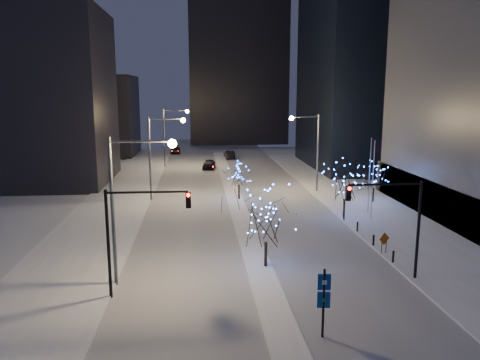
{
  "coord_description": "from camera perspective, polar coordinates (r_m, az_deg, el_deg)",
  "views": [
    {
      "loc": [
        -4.4,
        -28.36,
        12.86
      ],
      "look_at": [
        -0.6,
        12.9,
        5.0
      ],
      "focal_mm": 35.0,
      "sensor_mm": 36.0,
      "label": 1
    }
  ],
  "objects": [
    {
      "name": "holiday_tree_median_near",
      "position": [
        34.1,
        3.2,
        -4.68
      ],
      "size": [
        5.77,
        5.77,
        5.84
      ],
      "color": "black",
      "rests_on": "median"
    },
    {
      "name": "west_sidewalk",
      "position": [
        50.93,
        -15.99,
        -4.22
      ],
      "size": [
        8.0,
        90.0,
        0.15
      ],
      "primitive_type": "cube",
      "color": "white",
      "rests_on": "ground"
    },
    {
      "name": "holiday_tree_plaza_far",
      "position": [
        56.54,
        16.04,
        0.59
      ],
      "size": [
        4.18,
        4.18,
        5.04
      ],
      "color": "black",
      "rests_on": "east_sidewalk"
    },
    {
      "name": "median",
      "position": [
        59.9,
        -0.92,
        -1.58
      ],
      "size": [
        2.0,
        80.0,
        0.15
      ],
      "primitive_type": "cube",
      "color": "white",
      "rests_on": "ground"
    },
    {
      "name": "wayfinding_sign",
      "position": [
        25.53,
        10.17,
        -13.73
      ],
      "size": [
        0.68,
        0.17,
        3.83
      ],
      "rotation": [
        0.0,
        0.0,
        -0.13
      ],
      "color": "black",
      "rests_on": "ground"
    },
    {
      "name": "east_sidewalk",
      "position": [
        53.65,
        16.14,
        -3.48
      ],
      "size": [
        10.0,
        90.0,
        0.15
      ],
      "primitive_type": "cube",
      "color": "white",
      "rests_on": "ground"
    },
    {
      "name": "street_lamp_east",
      "position": [
        60.47,
        8.66,
        4.53
      ],
      "size": [
        3.9,
        0.56,
        10.0
      ],
      "color": "#595E66",
      "rests_on": "ground"
    },
    {
      "name": "traffic_signal_east",
      "position": [
        33.24,
        18.63,
        -3.93
      ],
      "size": [
        5.26,
        0.43,
        7.0
      ],
      "color": "black",
      "rests_on": "ground"
    },
    {
      "name": "construction_sign",
      "position": [
        39.2,
        17.17,
        -7.08
      ],
      "size": [
        0.98,
        0.42,
        1.71
      ],
      "rotation": [
        0.0,
        0.0,
        0.38
      ],
      "color": "black",
      "rests_on": "east_sidewalk"
    },
    {
      "name": "filler_west_far",
      "position": [
        100.82,
        -17.78,
        7.47
      ],
      "size": [
        18.0,
        16.0,
        16.0
      ],
      "primitive_type": "cube",
      "color": "black",
      "rests_on": "ground"
    },
    {
      "name": "flagpoles",
      "position": [
        49.6,
        15.81,
        0.98
      ],
      "size": [
        1.35,
        2.6,
        8.0
      ],
      "color": "silver",
      "rests_on": "east_sidewalk"
    },
    {
      "name": "horizon_block",
      "position": [
        121.08,
        -0.33,
        14.59
      ],
      "size": [
        24.0,
        14.0,
        42.0
      ],
      "primitive_type": "cube",
      "color": "black",
      "rests_on": "ground"
    },
    {
      "name": "road",
      "position": [
        64.8,
        -1.26,
        -0.7
      ],
      "size": [
        20.0,
        130.0,
        0.02
      ],
      "primitive_type": "cube",
      "color": "#AEB3BD",
      "rests_on": "ground"
    },
    {
      "name": "car_far",
      "position": [
        99.74,
        -7.88,
        3.64
      ],
      "size": [
        2.16,
        4.96,
        1.42
      ],
      "primitive_type": "imported",
      "rotation": [
        0.0,
        0.0,
        0.04
      ],
      "color": "black",
      "rests_on": "ground"
    },
    {
      "name": "bollards",
      "position": [
        42.83,
        15.0,
        -6.27
      ],
      "size": [
        0.16,
        12.16,
        0.9
      ],
      "color": "black",
      "rests_on": "east_sidewalk"
    },
    {
      "name": "car_near",
      "position": [
        78.96,
        -3.8,
        1.93
      ],
      "size": [
        2.54,
        4.89,
        1.59
      ],
      "primitive_type": "imported",
      "rotation": [
        0.0,
        0.0,
        -0.15
      ],
      "color": "black",
      "rests_on": "ground"
    },
    {
      "name": "street_lamp_w_mid",
      "position": [
        55.91,
        -9.9,
        4.05
      ],
      "size": [
        4.4,
        0.56,
        10.0
      ],
      "color": "#595E66",
      "rests_on": "ground"
    },
    {
      "name": "ground",
      "position": [
        31.45,
        3.34,
        -13.41
      ],
      "size": [
        160.0,
        160.0,
        0.0
      ],
      "primitive_type": "plane",
      "color": "silver",
      "rests_on": "ground"
    },
    {
      "name": "street_lamp_w_far",
      "position": [
        80.74,
        -8.51,
        6.1
      ],
      "size": [
        4.4,
        0.56,
        10.0
      ],
      "color": "#595E66",
      "rests_on": "ground"
    },
    {
      "name": "filler_west_near",
      "position": [
        72.32,
        -24.63,
        9.1
      ],
      "size": [
        22.0,
        18.0,
        24.0
      ],
      "primitive_type": "cube",
      "color": "black",
      "rests_on": "ground"
    },
    {
      "name": "street_lamp_w_near",
      "position": [
        31.35,
        -13.47,
        -1.26
      ],
      "size": [
        4.4,
        0.56,
        10.0
      ],
      "color": "#595E66",
      "rests_on": "ground"
    },
    {
      "name": "car_mid",
      "position": [
        91.11,
        -1.3,
        3.12
      ],
      "size": [
        2.03,
        4.86,
        1.56
      ],
      "primitive_type": "imported",
      "rotation": [
        0.0,
        0.0,
        3.22
      ],
      "color": "black",
      "rests_on": "ground"
    },
    {
      "name": "holiday_tree_plaza_near",
      "position": [
        48.58,
        12.7,
        -0.23
      ],
      "size": [
        4.79,
        4.79,
        5.84
      ],
      "color": "black",
      "rests_on": "east_sidewalk"
    },
    {
      "name": "traffic_signal_west",
      "position": [
        29.76,
        -12.91,
        -5.33
      ],
      "size": [
        5.26,
        0.43,
        7.0
      ],
      "color": "black",
      "rests_on": "ground"
    },
    {
      "name": "holiday_tree_median_far",
      "position": [
        55.69,
        -0.13,
        0.6
      ],
      "size": [
        3.21,
        3.21,
        4.32
      ],
      "color": "black",
      "rests_on": "median"
    }
  ]
}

